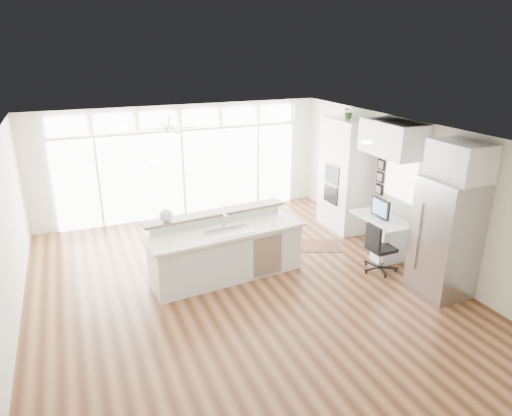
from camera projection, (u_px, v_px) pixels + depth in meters
name	position (u px, v px, depth m)	size (l,w,h in m)	color
floor	(242.00, 289.00, 7.94)	(7.00, 8.00, 0.02)	#472815
ceiling	(240.00, 135.00, 7.02)	(7.00, 8.00, 0.02)	silver
wall_back	(182.00, 162.00, 10.95)	(7.00, 0.04, 2.70)	beige
wall_front	(402.00, 367.00, 4.00)	(7.00, 0.04, 2.70)	beige
wall_left	(1.00, 252.00, 6.21)	(0.04, 8.00, 2.70)	beige
wall_right	(411.00, 192.00, 8.74)	(0.04, 8.00, 2.70)	beige
glass_wall	(183.00, 174.00, 11.00)	(5.80, 0.06, 2.08)	white
transom_row	(180.00, 119.00, 10.55)	(5.90, 0.06, 0.40)	white
desk_window	(400.00, 178.00, 8.92)	(0.04, 0.85, 0.85)	white
ceiling_fan	(169.00, 123.00, 9.34)	(1.16, 1.16, 0.32)	white
recessed_lights	(235.00, 134.00, 7.20)	(3.40, 3.00, 0.02)	white
oven_cabinet	(344.00, 175.00, 10.22)	(0.64, 1.20, 2.50)	silver
desk_nook	(381.00, 235.00, 9.20)	(0.72, 1.30, 0.76)	silver
upper_cabinets	(393.00, 138.00, 8.54)	(0.64, 1.30, 0.64)	silver
refrigerator	(445.00, 237.00, 7.55)	(0.76, 0.90, 2.00)	#A7A7AB
fridge_cabinet	(460.00, 161.00, 7.13)	(0.64, 0.90, 0.60)	silver
framed_photos	(380.00, 177.00, 9.51)	(0.06, 0.22, 0.80)	black
kitchen_island	(227.00, 249.00, 8.15)	(2.84, 1.07, 1.13)	silver
rug	(319.00, 246.00, 9.62)	(0.89, 0.64, 0.01)	#381A12
office_chair	(381.00, 248.00, 8.42)	(0.49, 0.45, 0.94)	black
fishbowl	(166.00, 215.00, 7.83)	(0.23, 0.23, 0.23)	silver
monitor	(380.00, 208.00, 8.96)	(0.09, 0.53, 0.44)	black
keyboard	(372.00, 219.00, 8.97)	(0.13, 0.34, 0.02)	white
potted_plant	(349.00, 113.00, 9.75)	(0.27, 0.30, 0.24)	#2B4F22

